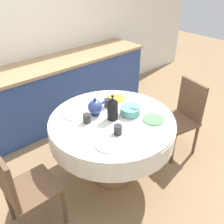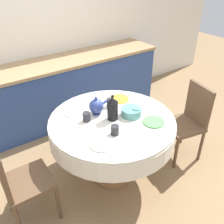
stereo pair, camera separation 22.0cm
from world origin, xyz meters
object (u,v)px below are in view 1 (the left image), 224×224
chair_right (22,187)px  chair_left (183,115)px  coffee_carafe (112,109)px  teapot (95,107)px

chair_right → chair_left: bearing=84.4°
chair_left → coffee_carafe: bearing=89.8°
chair_left → coffee_carafe: 1.02m
chair_left → chair_right: bearing=95.6°
teapot → chair_left: bearing=-20.3°
chair_left → coffee_carafe: (-0.93, 0.20, 0.36)m
chair_right → coffee_carafe: (0.97, -0.01, 0.36)m
teapot → chair_right: bearing=-170.2°
chair_right → coffee_carafe: coffee_carafe is taller
coffee_carafe → chair_left: bearing=-12.4°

